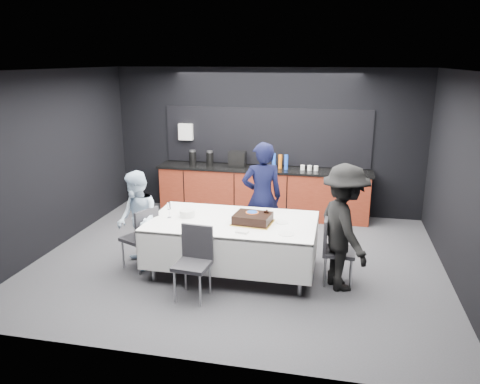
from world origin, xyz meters
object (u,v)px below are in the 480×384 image
chair_left (142,234)px  person_center (262,197)px  chair_near (194,257)px  plate_stack (187,213)px  person_right (344,228)px  cake_assembly (253,218)px  chair_right (333,245)px  party_table (233,230)px  champagne_flute (169,207)px  person_left (137,221)px

chair_left → person_center: person_center is taller
chair_near → chair_left: bearing=147.9°
plate_stack → person_center: 1.27m
person_right → cake_assembly: bearing=60.8°
chair_right → chair_near: same height
cake_assembly → person_center: (-0.03, 0.93, 0.03)m
party_table → chair_right: 1.40m
champagne_flute → person_left: (-0.47, -0.05, -0.22)m
cake_assembly → person_left: 1.68m
chair_near → party_table: bearing=67.8°
chair_left → chair_right: (2.68, 0.14, 0.00)m
party_table → chair_right: size_ratio=2.51×
champagne_flute → chair_left: 0.56m
plate_stack → chair_left: size_ratio=0.23×
chair_near → chair_right: bearing=23.5°
party_table → cake_assembly: cake_assembly is taller
chair_near → person_left: person_left is taller
cake_assembly → person_left: (-1.67, -0.07, -0.13)m
person_right → champagne_flute: bearing=63.6°
chair_near → person_left: (-1.05, 0.65, 0.18)m
party_table → chair_right: bearing=-1.3°
cake_assembly → person_center: 0.93m
person_center → person_right: person_center is taller
chair_right → cake_assembly: bearing=-178.9°
chair_left → chair_near: bearing=-32.1°
cake_assembly → chair_right: size_ratio=0.62×
cake_assembly → person_left: size_ratio=0.40×
party_table → person_left: bearing=-174.8°
champagne_flute → chair_right: champagne_flute is taller
champagne_flute → person_right: person_right is taller
champagne_flute → person_center: 1.51m
champagne_flute → person_right: size_ratio=0.13×
person_left → plate_stack: bearing=61.9°
person_left → person_right: bearing=50.6°
person_center → chair_right: bearing=120.9°
person_right → person_left: bearing=64.9°
party_table → person_left: person_left is taller
party_table → chair_near: size_ratio=2.51×
party_table → cake_assembly: bearing=-9.9°
party_table → person_left: 1.38m
cake_assembly → chair_right: cake_assembly is taller
party_table → cake_assembly: (0.30, -0.05, 0.20)m
cake_assembly → champagne_flute: size_ratio=2.55×
party_table → chair_near: 0.85m
chair_left → chair_near: same height
champagne_flute → party_table: bearing=4.6°
chair_left → person_center: bearing=34.0°
chair_near → person_center: 1.79m
party_table → person_right: 1.54m
champagne_flute → chair_near: size_ratio=0.24×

